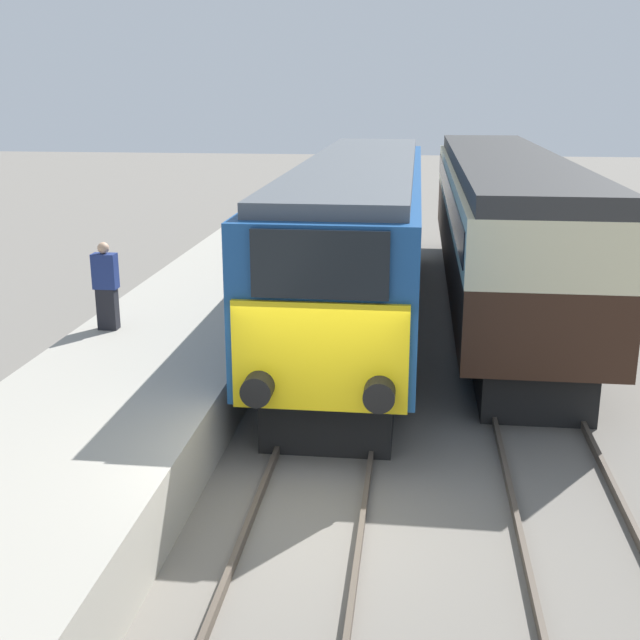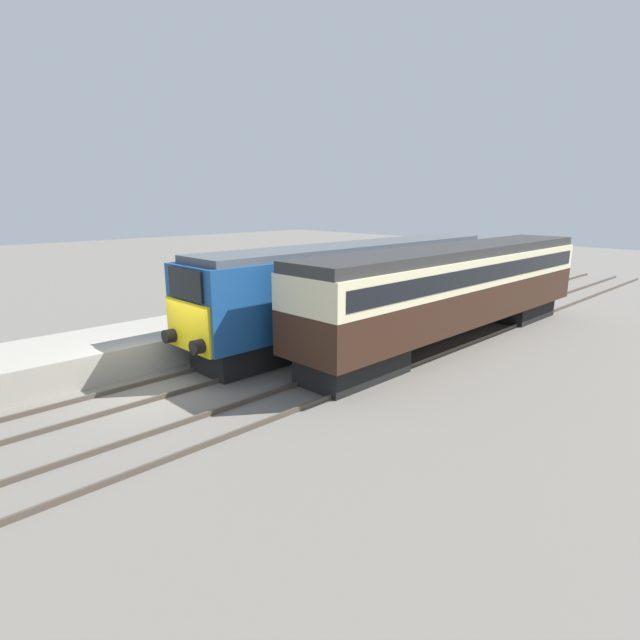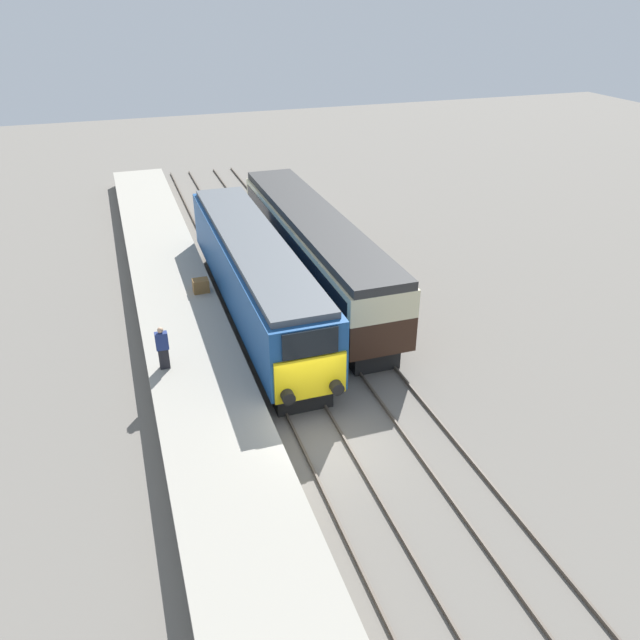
# 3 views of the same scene
# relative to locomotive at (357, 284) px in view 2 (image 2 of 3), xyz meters

# --- Properties ---
(ground_plane) EXTENTS (120.00, 120.00, 0.00)m
(ground_plane) POSITION_rel_locomotive_xyz_m (0.00, -9.13, -2.19)
(ground_plane) COLOR slate
(platform_left) EXTENTS (3.50, 50.00, 1.02)m
(platform_left) POSITION_rel_locomotive_xyz_m (-3.30, -1.13, -1.68)
(platform_left) COLOR #9E998C
(platform_left) RESTS_ON ground_plane
(rails_near_track) EXTENTS (1.51, 60.00, 0.14)m
(rails_near_track) POSITION_rel_locomotive_xyz_m (0.00, -4.13, -2.12)
(rails_near_track) COLOR #4C4238
(rails_near_track) RESTS_ON ground_plane
(rails_far_track) EXTENTS (1.50, 60.00, 0.14)m
(rails_far_track) POSITION_rel_locomotive_xyz_m (3.40, -4.13, -2.12)
(rails_far_track) COLOR #4C4238
(rails_far_track) RESTS_ON ground_plane
(locomotive) EXTENTS (2.70, 16.14, 3.87)m
(locomotive) POSITION_rel_locomotive_xyz_m (0.00, 0.00, 0.00)
(locomotive) COLOR black
(locomotive) RESTS_ON ground_plane
(passenger_carriage) EXTENTS (2.75, 16.46, 3.85)m
(passenger_carriage) POSITION_rel_locomotive_xyz_m (3.40, 2.06, 0.14)
(passenger_carriage) COLOR black
(passenger_carriage) RESTS_ON ground_plane
(person_on_platform) EXTENTS (0.44, 0.26, 1.66)m
(person_on_platform) POSITION_rel_locomotive_xyz_m (-4.42, -4.44, -0.35)
(person_on_platform) COLOR black
(person_on_platform) RESTS_ON platform_left
(luggage_crate) EXTENTS (0.70, 0.56, 0.60)m
(luggage_crate) POSITION_rel_locomotive_xyz_m (-2.16, 1.48, -0.87)
(luggage_crate) COLOR brown
(luggage_crate) RESTS_ON platform_left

